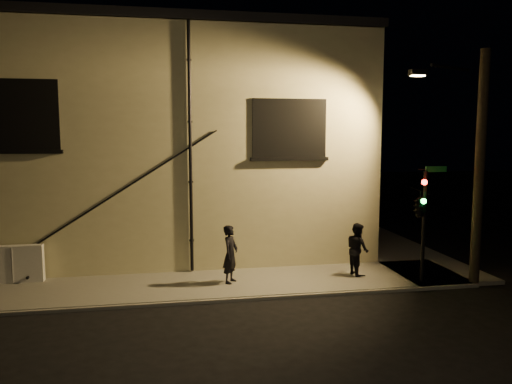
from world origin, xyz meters
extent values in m
plane|color=black|center=(0.00, 0.00, 0.00)|extent=(90.00, 90.00, 0.00)
cube|color=slate|center=(-3.00, 1.50, 0.06)|extent=(20.00, 3.00, 0.12)
cube|color=slate|center=(6.50, 8.00, 0.06)|extent=(3.00, 16.00, 0.12)
cube|color=beige|center=(-3.00, 9.00, 4.25)|extent=(16.00, 12.00, 8.50)
cube|color=black|center=(-3.00, 9.00, 8.65)|extent=(16.20, 12.20, 0.30)
cube|color=black|center=(-7.00, 2.98, 5.40)|extent=(2.20, 0.10, 2.20)
cube|color=black|center=(-7.00, 3.00, 5.40)|extent=(1.98, 0.05, 1.98)
cube|color=black|center=(1.60, 2.98, 5.00)|extent=(2.60, 0.10, 2.00)
cube|color=#A5B28C|center=(1.60, 3.00, 5.00)|extent=(2.38, 0.05, 1.78)
cylinder|color=black|center=(-1.80, 2.92, 4.31)|extent=(0.11, 0.11, 8.30)
cylinder|color=black|center=(-4.00, 2.95, 3.00)|extent=(5.96, 0.04, 3.75)
cylinder|color=black|center=(-3.88, 2.95, 3.06)|extent=(5.96, 0.04, 3.75)
cube|color=silver|center=(-7.42, 2.70, 0.71)|extent=(1.80, 0.30, 1.18)
imported|color=black|center=(-0.67, 1.43, 1.04)|extent=(0.72, 0.80, 1.83)
imported|color=black|center=(3.61, 1.56, 0.99)|extent=(0.76, 0.92, 1.75)
cylinder|color=black|center=(5.38, 0.51, 1.88)|extent=(0.12, 0.12, 3.53)
imported|color=black|center=(5.16, 0.39, 2.63)|extent=(0.88, 2.17, 0.85)
sphere|color=#FF140C|center=(5.18, 0.21, 3.33)|extent=(0.17, 0.17, 0.17)
sphere|color=#14FF3F|center=(5.18, 0.21, 2.74)|extent=(0.17, 0.17, 0.17)
cube|color=#0C4C1E|center=(5.73, 0.51, 3.70)|extent=(0.70, 0.03, 0.18)
cylinder|color=black|center=(6.97, 0.13, 3.68)|extent=(0.31, 0.31, 7.36)
cylinder|color=black|center=(6.17, 0.68, 6.85)|extent=(1.87, 1.02, 0.10)
cube|color=black|center=(5.37, 1.23, 6.75)|extent=(0.55, 0.28, 0.18)
cube|color=#FFC672|center=(5.37, 1.23, 6.65)|extent=(0.42, 0.20, 0.04)
camera|label=1|loc=(-2.65, -13.81, 4.80)|focal=35.00mm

